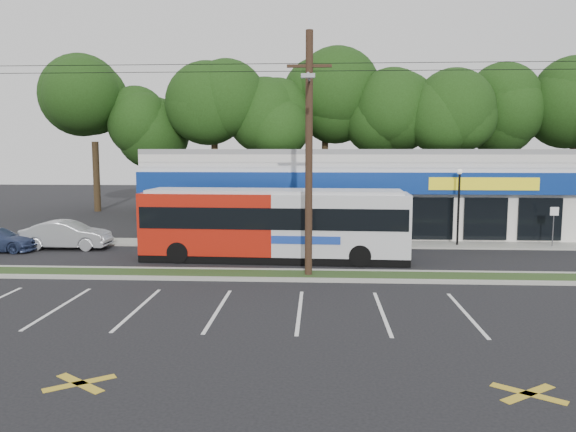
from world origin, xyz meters
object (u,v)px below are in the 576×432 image
at_px(metrobus, 275,223).
at_px(car_dark, 366,236).
at_px(pedestrian_a, 385,238).
at_px(pedestrian_b, 330,238).
at_px(car_silver, 67,235).
at_px(lamp_post, 459,198).
at_px(sign_post, 554,219).
at_px(utility_pole, 305,146).

xyz_separation_m(metrobus, car_dark, (4.65, 3.44, -1.13)).
xyz_separation_m(pedestrian_a, pedestrian_b, (-2.79, -0.16, 0.02)).
bearing_deg(car_dark, car_silver, 89.68).
distance_m(car_silver, pedestrian_a, 16.78).
xyz_separation_m(car_silver, pedestrian_b, (13.97, -0.94, 0.11)).
height_order(lamp_post, car_dark, lamp_post).
height_order(car_silver, pedestrian_a, pedestrian_a).
bearing_deg(pedestrian_b, lamp_post, -166.83).
distance_m(sign_post, metrobus, 15.24).
bearing_deg(pedestrian_b, utility_pole, 68.83).
height_order(sign_post, car_silver, sign_post).
height_order(lamp_post, pedestrian_a, lamp_post).
bearing_deg(car_dark, pedestrian_a, -160.16).
xyz_separation_m(metrobus, car_silver, (-11.32, 2.44, -1.05)).
xyz_separation_m(lamp_post, pedestrian_a, (-4.24, -2.64, -1.83)).
height_order(pedestrian_a, pedestrian_b, pedestrian_b).
height_order(utility_pole, pedestrian_b, utility_pole).
bearing_deg(sign_post, utility_pole, -149.85).
xyz_separation_m(utility_pole, lamp_post, (8.17, 7.87, -2.74)).
distance_m(utility_pole, pedestrian_a, 7.98).
bearing_deg(car_dark, utility_pole, 151.96).
xyz_separation_m(sign_post, metrobus, (-14.68, -4.08, 0.24)).
bearing_deg(lamp_post, sign_post, -2.58).
bearing_deg(car_silver, metrobus, -102.95).
height_order(utility_pole, metrobus, utility_pole).
bearing_deg(car_silver, utility_pole, -115.90).
height_order(lamp_post, car_silver, lamp_post).
bearing_deg(sign_post, pedestrian_a, -165.34).
height_order(car_silver, pedestrian_b, pedestrian_b).
bearing_deg(car_dark, lamp_post, -84.17).
height_order(utility_pole, car_silver, utility_pole).
bearing_deg(car_dark, metrobus, 122.55).
bearing_deg(utility_pole, metrobus, 112.93).
relative_size(pedestrian_a, pedestrian_b, 0.97).
distance_m(car_dark, pedestrian_b, 2.79).
bearing_deg(utility_pole, pedestrian_a, 53.12).
bearing_deg(pedestrian_a, car_dark, -92.28).
distance_m(car_dark, car_silver, 16.01).
relative_size(car_silver, pedestrian_a, 2.72).
bearing_deg(metrobus, lamp_post, 26.22).
bearing_deg(lamp_post, car_dark, -170.27).
distance_m(lamp_post, car_silver, 21.17).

